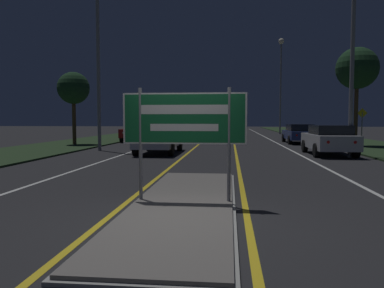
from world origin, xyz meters
The scene contains 22 objects.
ground_plane centered at (0.00, 0.00, 0.00)m, with size 160.00×160.00×0.00m, color #232326.
median_island centered at (0.00, 1.14, 0.04)m, with size 2.00×7.46×0.10m.
verge_left centered at (-9.50, 20.00, 0.04)m, with size 5.00×100.00×0.08m.
verge_right centered at (9.50, 20.00, 0.04)m, with size 5.00×100.00×0.08m.
centre_line_yellow_left centered at (-1.19, 25.00, 0.00)m, with size 0.12×70.00×0.01m.
centre_line_yellow_right centered at (1.19, 25.00, 0.00)m, with size 0.12×70.00×0.01m.
lane_line_white_left centered at (-4.20, 25.00, 0.00)m, with size 0.12×70.00×0.01m.
lane_line_white_right centered at (4.20, 25.00, 0.00)m, with size 0.12×70.00×0.01m.
edge_line_white_left centered at (-7.20, 25.00, 0.00)m, with size 0.10×70.00×0.01m.
edge_line_white_right centered at (7.20, 25.00, 0.00)m, with size 0.10×70.00×0.01m.
highway_sign centered at (0.00, 1.13, 1.63)m, with size 2.42×0.07×2.21m.
streetlight_left_near centered at (-6.11, 13.41, 7.15)m, with size 0.56×0.56×11.01m.
streetlight_right_near centered at (6.16, 10.97, 6.78)m, with size 0.55×0.55×10.54m.
streetlight_right_far centered at (6.52, 37.03, 7.39)m, with size 0.63×0.63×10.69m.
car_receding_0 centered at (5.55, 12.10, 0.75)m, with size 1.91×4.27×1.42m.
car_receding_1 centered at (5.71, 20.77, 0.71)m, with size 1.88×4.71×1.35m.
car_approaching_0 centered at (-2.62, 12.32, 0.76)m, with size 1.89×4.68×1.42m.
car_approaching_1 centered at (-6.05, 21.75, 0.76)m, with size 2.00×4.13×1.41m.
car_approaching_2 centered at (-5.64, 36.04, 0.75)m, with size 1.85×4.30×1.43m.
warning_sign centered at (8.88, 17.60, 1.46)m, with size 0.60×0.06×2.28m.
roadside_palm_left centered at (-9.13, 17.16, 3.64)m, with size 2.05×2.05×4.63m.
roadside_palm_right centered at (8.52, 17.63, 4.73)m, with size 2.51×2.51×5.94m.
Camera 1 is at (0.89, -6.10, 1.70)m, focal length 35.00 mm.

